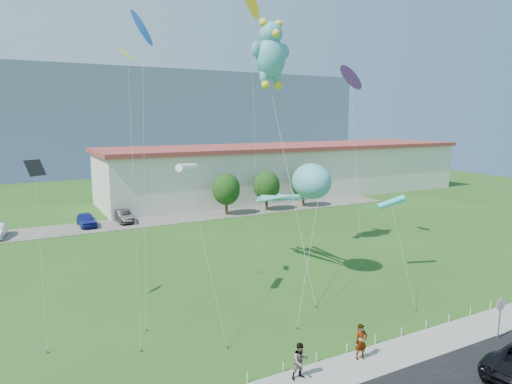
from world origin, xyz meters
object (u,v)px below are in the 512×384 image
at_px(pedestrian_right, 301,361).
at_px(parked_car_black, 123,216).
at_px(pedestrian_left, 361,342).
at_px(octopus_kite, 304,188).
at_px(stop_sign, 501,308).
at_px(teddy_bear_kite, 271,53).
at_px(warehouse, 290,170).
at_px(parked_car_blue, 87,220).

xyz_separation_m(pedestrian_right, parked_car_black, (-0.12, 38.19, -0.21)).
distance_m(pedestrian_left, octopus_kite, 14.43).
bearing_deg(parked_car_black, stop_sign, -74.88).
relative_size(parked_car_black, teddy_bear_kite, 0.21).
height_order(parked_car_black, octopus_kite, octopus_kite).
height_order(warehouse, parked_car_black, warehouse).
distance_m(stop_sign, pedestrian_left, 8.68).
bearing_deg(pedestrian_left, octopus_kite, 78.80).
distance_m(warehouse, pedestrian_right, 54.60).
height_order(warehouse, octopus_kite, octopus_kite).
height_order(pedestrian_right, parked_car_black, pedestrian_right).
height_order(stop_sign, pedestrian_right, stop_sign).
bearing_deg(teddy_bear_kite, pedestrian_left, -105.19).
xyz_separation_m(stop_sign, parked_car_black, (-12.30, 40.04, -1.08)).
relative_size(pedestrian_right, teddy_bear_kite, 0.09).
height_order(pedestrian_right, teddy_bear_kite, teddy_bear_kite).
distance_m(warehouse, pedestrian_left, 52.67).
height_order(stop_sign, parked_car_black, stop_sign).
distance_m(parked_car_blue, parked_car_black, 4.21).
relative_size(stop_sign, octopus_kite, 0.20).
relative_size(pedestrian_left, octopus_kite, 0.15).
relative_size(warehouse, parked_car_blue, 13.61).
bearing_deg(octopus_kite, warehouse, 59.17).
distance_m(pedestrian_right, parked_car_blue, 38.34).
height_order(pedestrian_left, octopus_kite, octopus_kite).
bearing_deg(warehouse, pedestrian_right, -121.75).
distance_m(stop_sign, octopus_kite, 15.58).
bearing_deg(octopus_kite, teddy_bear_kite, 87.50).
distance_m(warehouse, teddy_bear_kite, 37.42).
height_order(warehouse, pedestrian_left, warehouse).
height_order(pedestrian_left, teddy_bear_kite, teddy_bear_kite).
xyz_separation_m(warehouse, parked_car_black, (-28.80, -8.16, -3.33)).
bearing_deg(teddy_bear_kite, warehouse, 54.77).
distance_m(pedestrian_left, pedestrian_right, 3.76).
bearing_deg(teddy_bear_kite, octopus_kite, -92.50).
bearing_deg(parked_car_blue, warehouse, 12.43).
bearing_deg(pedestrian_left, parked_car_black, 105.21).
bearing_deg(stop_sign, teddy_bear_kite, 100.21).
xyz_separation_m(stop_sign, octopus_kite, (-3.81, 14.18, 5.22)).
bearing_deg(parked_car_blue, pedestrian_right, -85.13).
distance_m(stop_sign, teddy_bear_kite, 25.73).
bearing_deg(warehouse, stop_sign, -108.90).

